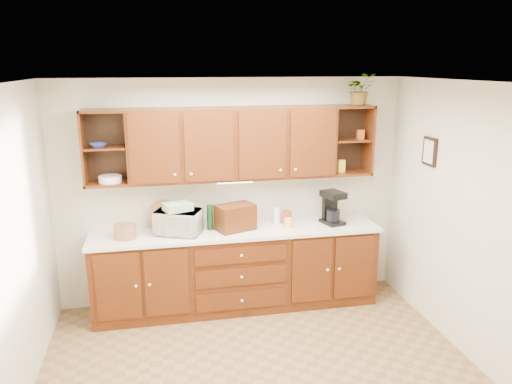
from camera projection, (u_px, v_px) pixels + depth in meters
name	position (u px, v px, depth m)	size (l,w,h in m)	color
floor	(264.00, 380.00, 4.47)	(4.00, 4.00, 0.00)	olive
ceiling	(265.00, 83.00, 3.82)	(4.00, 4.00, 0.00)	white
back_wall	(232.00, 192.00, 5.80)	(4.00, 4.00, 0.00)	beige
left_wall	(5.00, 261.00, 3.76)	(3.50, 3.50, 0.00)	beige
right_wall	(479.00, 228.00, 4.53)	(3.50, 3.50, 0.00)	beige
base_cabinets	(237.00, 270.00, 5.73)	(3.20, 0.60, 0.90)	#311605
countertop	(237.00, 231.00, 5.60)	(3.24, 0.64, 0.04)	white
upper_cabinets	(234.00, 143.00, 5.50)	(3.20, 0.33, 0.80)	#311605
undercabinet_light	(235.00, 182.00, 5.56)	(0.40, 0.05, 0.03)	white
framed_picture	(430.00, 152.00, 5.24)	(0.03, 0.24, 0.30)	black
wicker_basket	(125.00, 231.00, 5.30)	(0.23, 0.23, 0.15)	#94663D
microwave	(178.00, 222.00, 5.43)	(0.48, 0.32, 0.26)	beige
towel_stack	(178.00, 207.00, 5.39)	(0.29, 0.21, 0.09)	#EBEC6F
wine_bottle	(210.00, 217.00, 5.56)	(0.07, 0.07, 0.29)	black
woven_tray	(163.00, 228.00, 5.63)	(0.33, 0.33, 0.02)	#94663D
bread_box	(235.00, 217.00, 5.55)	(0.41, 0.26, 0.29)	#311605
mug_tree	(239.00, 226.00, 5.59)	(0.22, 0.24, 0.28)	#311605
canister_red	(287.00, 217.00, 5.80)	(0.11, 0.11, 0.15)	#AF3919
canister_white	(276.00, 215.00, 5.79)	(0.08, 0.08, 0.20)	white
canister_yellow	(288.00, 223.00, 5.65)	(0.09, 0.09, 0.11)	yellow
coffee_maker	(332.00, 208.00, 5.78)	(0.27, 0.32, 0.38)	black
bowl_stack	(98.00, 145.00, 5.19)	(0.17, 0.17, 0.04)	navy
plate_stack	(110.00, 179.00, 5.31)	(0.24, 0.24, 0.07)	white
pantry_box_yellow	(341.00, 166.00, 5.79)	(0.08, 0.06, 0.14)	yellow
pantry_box_red	(360.00, 135.00, 5.74)	(0.07, 0.06, 0.11)	#AF3919
potted_plant	(360.00, 89.00, 5.59)	(0.32, 0.27, 0.35)	#999999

